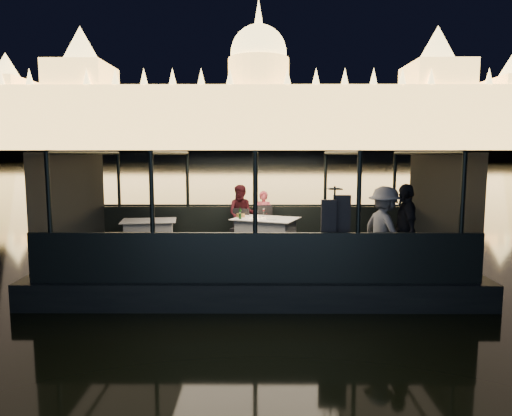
{
  "coord_description": "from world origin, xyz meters",
  "views": [
    {
      "loc": [
        0.06,
        -9.88,
        2.77
      ],
      "look_at": [
        0.0,
        0.4,
        1.55
      ],
      "focal_mm": 32.0,
      "sensor_mm": 36.0,
      "label": 1
    }
  ],
  "objects_px": {
    "dining_table_aft": "(149,232)",
    "chair_port_right": "(263,228)",
    "dining_table_central": "(266,234)",
    "passenger_stripe": "(384,229)",
    "wine_bottle": "(240,213)",
    "coat_stand": "(334,230)",
    "passenger_dark": "(405,231)",
    "chair_port_left": "(241,228)",
    "person_woman_coral": "(264,214)",
    "person_man_maroon": "(242,214)"
  },
  "relations": [
    {
      "from": "chair_port_left",
      "to": "passenger_dark",
      "type": "height_order",
      "value": "passenger_dark"
    },
    {
      "from": "dining_table_aft",
      "to": "passenger_dark",
      "type": "bearing_deg",
      "value": -24.6
    },
    {
      "from": "chair_port_left",
      "to": "person_man_maroon",
      "type": "bearing_deg",
      "value": 108.68
    },
    {
      "from": "chair_port_left",
      "to": "coat_stand",
      "type": "height_order",
      "value": "coat_stand"
    },
    {
      "from": "dining_table_central",
      "to": "wine_bottle",
      "type": "bearing_deg",
      "value": -165.18
    },
    {
      "from": "person_man_maroon",
      "to": "dining_table_central",
      "type": "bearing_deg",
      "value": -48.02
    },
    {
      "from": "dining_table_aft",
      "to": "wine_bottle",
      "type": "relative_size",
      "value": 4.53
    },
    {
      "from": "dining_table_central",
      "to": "coat_stand",
      "type": "bearing_deg",
      "value": -64.55
    },
    {
      "from": "dining_table_aft",
      "to": "person_man_maroon",
      "type": "relative_size",
      "value": 0.86
    },
    {
      "from": "passenger_stripe",
      "to": "passenger_dark",
      "type": "bearing_deg",
      "value": -137.59
    },
    {
      "from": "chair_port_left",
      "to": "wine_bottle",
      "type": "xyz_separation_m",
      "value": [
        0.01,
        -0.63,
        0.47
      ]
    },
    {
      "from": "dining_table_aft",
      "to": "passenger_dark",
      "type": "xyz_separation_m",
      "value": [
        5.38,
        -2.46,
        0.47
      ]
    },
    {
      "from": "chair_port_right",
      "to": "wine_bottle",
      "type": "xyz_separation_m",
      "value": [
        -0.55,
        -0.68,
        0.47
      ]
    },
    {
      "from": "coat_stand",
      "to": "passenger_stripe",
      "type": "distance_m",
      "value": 1.11
    },
    {
      "from": "dining_table_central",
      "to": "chair_port_right",
      "type": "relative_size",
      "value": 1.48
    },
    {
      "from": "passenger_stripe",
      "to": "dining_table_aft",
      "type": "bearing_deg",
      "value": 41.73
    },
    {
      "from": "dining_table_aft",
      "to": "chair_port_right",
      "type": "xyz_separation_m",
      "value": [
        2.77,
        0.29,
        0.06
      ]
    },
    {
      "from": "dining_table_aft",
      "to": "person_man_maroon",
      "type": "bearing_deg",
      "value": 15.6
    },
    {
      "from": "dining_table_aft",
      "to": "passenger_stripe",
      "type": "distance_m",
      "value": 5.56
    },
    {
      "from": "passenger_dark",
      "to": "person_woman_coral",
      "type": "bearing_deg",
      "value": -136.32
    },
    {
      "from": "person_man_maroon",
      "to": "person_woman_coral",
      "type": "bearing_deg",
      "value": 8.04
    },
    {
      "from": "person_man_maroon",
      "to": "coat_stand",
      "type": "bearing_deg",
      "value": -55.3
    },
    {
      "from": "wine_bottle",
      "to": "coat_stand",
      "type": "bearing_deg",
      "value": -52.64
    },
    {
      "from": "coat_stand",
      "to": "passenger_stripe",
      "type": "bearing_deg",
      "value": 22.25
    },
    {
      "from": "person_woman_coral",
      "to": "passenger_stripe",
      "type": "xyz_separation_m",
      "value": [
        2.26,
        -2.95,
        0.1
      ]
    },
    {
      "from": "dining_table_central",
      "to": "passenger_stripe",
      "type": "bearing_deg",
      "value": -43.25
    },
    {
      "from": "person_man_maroon",
      "to": "chair_port_left",
      "type": "bearing_deg",
      "value": -84.95
    },
    {
      "from": "chair_port_left",
      "to": "chair_port_right",
      "type": "relative_size",
      "value": 0.92
    },
    {
      "from": "dining_table_central",
      "to": "chair_port_right",
      "type": "bearing_deg",
      "value": 95.48
    },
    {
      "from": "coat_stand",
      "to": "person_woman_coral",
      "type": "distance_m",
      "value": 3.59
    },
    {
      "from": "person_woman_coral",
      "to": "person_man_maroon",
      "type": "height_order",
      "value": "person_man_maroon"
    },
    {
      "from": "chair_port_right",
      "to": "passenger_dark",
      "type": "bearing_deg",
      "value": -52.06
    },
    {
      "from": "person_woman_coral",
      "to": "passenger_stripe",
      "type": "bearing_deg",
      "value": -35.61
    },
    {
      "from": "dining_table_aft",
      "to": "coat_stand",
      "type": "distance_m",
      "value": 4.88
    },
    {
      "from": "dining_table_central",
      "to": "person_woman_coral",
      "type": "height_order",
      "value": "person_woman_coral"
    },
    {
      "from": "person_woman_coral",
      "to": "passenger_stripe",
      "type": "distance_m",
      "value": 3.72
    },
    {
      "from": "chair_port_left",
      "to": "coat_stand",
      "type": "bearing_deg",
      "value": -38.63
    },
    {
      "from": "person_woman_coral",
      "to": "dining_table_central",
      "type": "bearing_deg",
      "value": -70.26
    },
    {
      "from": "dining_table_central",
      "to": "person_woman_coral",
      "type": "relative_size",
      "value": 1.08
    },
    {
      "from": "coat_stand",
      "to": "passenger_dark",
      "type": "bearing_deg",
      "value": 11.13
    },
    {
      "from": "dining_table_aft",
      "to": "passenger_dark",
      "type": "height_order",
      "value": "passenger_dark"
    },
    {
      "from": "dining_table_aft",
      "to": "person_woman_coral",
      "type": "height_order",
      "value": "person_woman_coral"
    },
    {
      "from": "chair_port_left",
      "to": "passenger_stripe",
      "type": "distance_m",
      "value": 3.84
    },
    {
      "from": "wine_bottle",
      "to": "passenger_stripe",
      "type": "bearing_deg",
      "value": -34.38
    },
    {
      "from": "chair_port_left",
      "to": "chair_port_right",
      "type": "height_order",
      "value": "chair_port_right"
    },
    {
      "from": "dining_table_central",
      "to": "passenger_stripe",
      "type": "relative_size",
      "value": 0.87
    },
    {
      "from": "dining_table_central",
      "to": "passenger_stripe",
      "type": "xyz_separation_m",
      "value": [
        2.22,
        -2.09,
        0.47
      ]
    },
    {
      "from": "wine_bottle",
      "to": "chair_port_left",
      "type": "bearing_deg",
      "value": 90.93
    },
    {
      "from": "dining_table_aft",
      "to": "chair_port_right",
      "type": "height_order",
      "value": "chair_port_right"
    },
    {
      "from": "dining_table_aft",
      "to": "passenger_stripe",
      "type": "bearing_deg",
      "value": -24.64
    }
  ]
}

